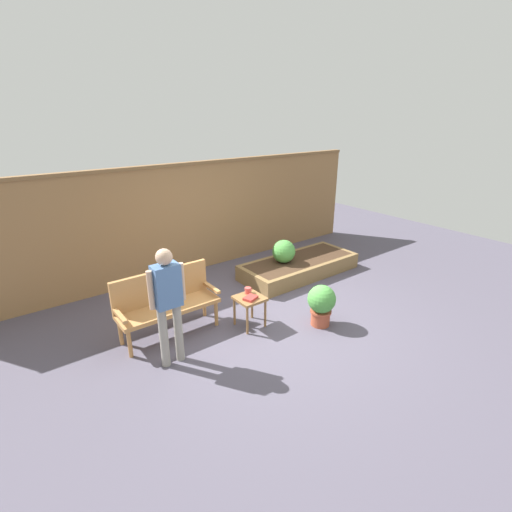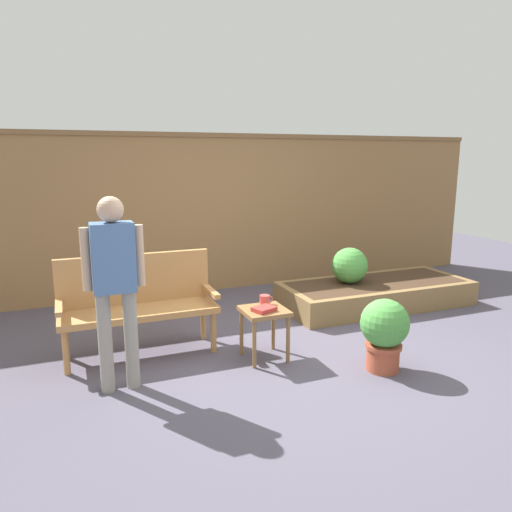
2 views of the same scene
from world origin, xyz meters
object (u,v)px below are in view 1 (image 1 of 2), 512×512
(garden_bench, at_px, (166,298))
(person_by_bench, at_px, (168,297))
(cup_on_table, at_px, (248,290))
(shrub_near_bench, at_px, (284,251))
(book_on_table, at_px, (251,298))
(side_table, at_px, (250,302))
(potted_boxwood, at_px, (321,303))

(garden_bench, bearing_deg, person_by_bench, -110.10)
(cup_on_table, bearing_deg, shrub_near_bench, 31.76)
(book_on_table, bearing_deg, side_table, 45.49)
(book_on_table, bearing_deg, shrub_near_bench, 15.33)
(side_table, distance_m, shrub_near_bench, 1.94)
(shrub_near_bench, bearing_deg, side_table, -146.11)
(garden_bench, xyz_separation_m, cup_on_table, (1.11, -0.48, -0.02))
(potted_boxwood, relative_size, person_by_bench, 0.41)
(potted_boxwood, bearing_deg, person_by_bench, 166.93)
(cup_on_table, bearing_deg, book_on_table, -115.26)
(garden_bench, bearing_deg, shrub_near_bench, 10.31)
(garden_bench, distance_m, shrub_near_bench, 2.71)
(garden_bench, bearing_deg, cup_on_table, -23.18)
(garden_bench, relative_size, shrub_near_bench, 3.23)
(cup_on_table, distance_m, person_by_bench, 1.45)
(potted_boxwood, bearing_deg, book_on_table, 147.97)
(garden_bench, distance_m, potted_boxwood, 2.29)
(side_table, relative_size, cup_on_table, 3.61)
(side_table, distance_m, cup_on_table, 0.19)
(side_table, relative_size, potted_boxwood, 0.74)
(shrub_near_bench, bearing_deg, cup_on_table, -148.24)
(garden_bench, distance_m, person_by_bench, 0.85)
(book_on_table, xyz_separation_m, person_by_bench, (-1.29, -0.06, 0.43))
(cup_on_table, relative_size, potted_boxwood, 0.21)
(potted_boxwood, relative_size, shrub_near_bench, 1.45)
(person_by_bench, bearing_deg, book_on_table, 2.46)
(potted_boxwood, height_order, shrub_near_bench, shrub_near_bench)
(cup_on_table, relative_size, shrub_near_bench, 0.30)
(garden_bench, height_order, side_table, garden_bench)
(cup_on_table, bearing_deg, garden_bench, 156.82)
(garden_bench, bearing_deg, potted_boxwood, -32.30)
(book_on_table, bearing_deg, cup_on_table, 45.21)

